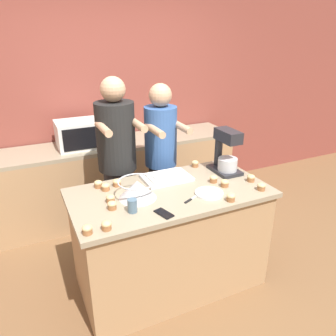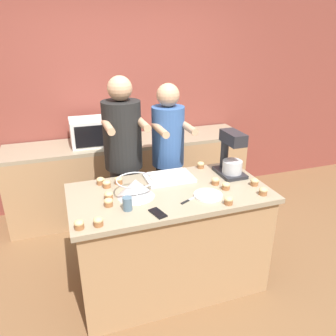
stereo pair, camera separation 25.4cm
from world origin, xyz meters
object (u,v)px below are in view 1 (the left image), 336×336
Objects in this scene: knife at (192,198)px; cell_phone at (164,213)px; cupcake_8 at (117,183)px; cupcake_10 at (225,183)px; cupcake_6 at (231,197)px; person_left at (118,167)px; cupcake_12 at (98,184)px; cupcake_7 at (112,205)px; cupcake_4 at (261,187)px; mixing_bowl at (137,189)px; baking_tray at (167,177)px; cupcake_1 at (106,225)px; stand_mixer at (226,154)px; cupcake_0 at (251,178)px; microwave_oven at (81,134)px; cupcake_5 at (87,230)px; cupcake_3 at (213,179)px; person_right at (161,163)px; cupcake_9 at (110,198)px; drinking_glass at (132,206)px; small_plate at (209,193)px; cupcake_11 at (106,187)px.

cell_phone is at bearing -158.52° from knife.
cupcake_10 is at bearing -25.75° from cupcake_8.
cell_phone is at bearing 175.96° from cupcake_6.
person_left is 26.26× the size of cupcake_12.
cupcake_4 is at bearing -10.30° from cupcake_7.
cell_phone is 0.53m from cupcake_6.
mixing_bowl is 0.73× the size of baking_tray.
cupcake_1 is (-0.41, -0.02, 0.03)m from cell_phone.
mixing_bowl is 4.48× the size of cupcake_1.
stand_mixer reaches higher than cupcake_0.
microwave_oven is 7.83× the size of cupcake_0.
mixing_bowl reaches higher than cupcake_6.
person_left is 1.08m from cupcake_5.
baking_tray is 0.57m from cupcake_12.
cupcake_1 is 1.26m from cupcake_4.
knife is 0.35m from cupcake_3.
person_right reaches higher than mixing_bowl.
cupcake_10 reaches higher than baking_tray.
cupcake_4 is 1.30m from cupcake_12.
cupcake_9 is (-0.07, -1.38, -0.11)m from microwave_oven.
cupcake_7 is at bearing 45.90° from cupcake_5.
person_left is 0.90m from knife.
person_left is 0.95m from cell_phone.
drinking_glass is 0.44× the size of small_plate.
person_left is at bearing 148.47° from stand_mixer.
cupcake_12 is (-0.14, 0.04, 0.00)m from cupcake_8.
small_plate is 0.86m from cupcake_1.
cupcake_8 is at bearing 63.38° from cupcake_9.
drinking_glass is 0.42m from cupcake_11.
stand_mixer is at bearing 32.57° from knife.
knife is 0.83m from cupcake_5.
knife is at bearing -72.63° from microwave_oven.
person_right reaches higher than cupcake_9.
drinking_glass is at bearing 179.11° from knife.
baking_tray is 0.53m from cupcake_11.
cupcake_7 is at bearing -99.93° from cupcake_9.
stand_mixer reaches higher than mixing_bowl.
baking_tray is 0.78m from cupcake_4.
cupcake_6 is at bearing -171.73° from cupcake_4.
knife is at bearing -167.82° from cupcake_10.
cupcake_5 is 1.06m from cupcake_6.
cupcake_8 is 0.87m from cupcake_10.
small_plate is 3.34× the size of cupcake_12.
cupcake_10 is at bearing -20.99° from cupcake_11.
cell_phone is at bearing -151.17° from stand_mixer.
cupcake_10 is at bearing 16.58° from cell_phone.
stand_mixer is at bearing -52.18° from person_right.
person_right is 24.97× the size of cupcake_10.
microwave_oven reaches higher than cupcake_1.
baking_tray reaches higher than cell_phone.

